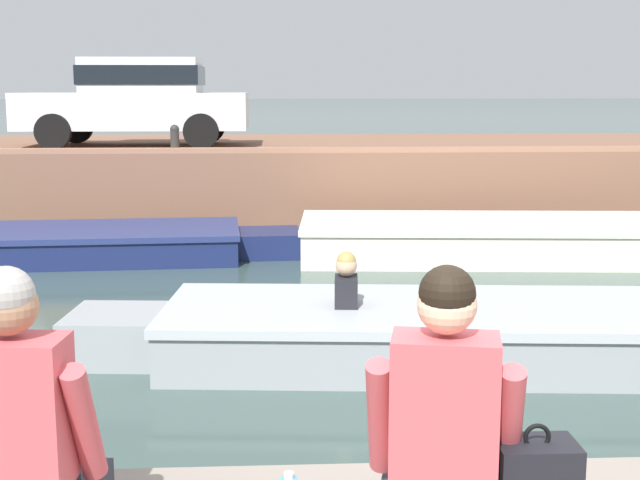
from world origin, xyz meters
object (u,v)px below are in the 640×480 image
car_left_inner_white (138,98)px  boat_moored_west_navy (89,244)px  motorboat_passing (397,333)px  person_seated_right (444,431)px  boat_moored_central_cream (521,239)px  mooring_bollard_mid (175,137)px  person_seated_left (21,433)px

car_left_inner_white → boat_moored_west_navy: bearing=-93.9°
motorboat_passing → person_seated_right: person_seated_right is taller
boat_moored_west_navy → boat_moored_central_cream: 6.15m
mooring_bollard_mid → person_seated_left: size_ratio=0.46×
boat_moored_central_cream → person_seated_right: 9.96m
mooring_bollard_mid → person_seated_left: person_seated_left is taller
person_seated_right → boat_moored_central_cream: bearing=72.7°
mooring_bollard_mid → boat_moored_central_cream: bearing=-22.5°
boat_moored_central_cream → person_seated_left: 10.43m
boat_moored_central_cream → person_seated_left: person_seated_left is taller
car_left_inner_white → person_seated_right: (2.95, -13.27, -0.99)m
person_seated_left → person_seated_right: size_ratio=1.00×
car_left_inner_white → person_seated_right: car_left_inner_white is taller
mooring_bollard_mid → person_seated_left: bearing=-86.6°
car_left_inner_white → person_seated_left: car_left_inner_white is taller
boat_moored_west_navy → motorboat_passing: bearing=-53.4°
motorboat_passing → person_seated_right: size_ratio=5.82×
boat_moored_central_cream → person_seated_right: (-2.95, -9.46, 0.96)m
boat_moored_west_navy → person_seated_left: 9.87m
boat_moored_central_cream → motorboat_passing: size_ratio=1.23×
car_left_inner_white → mooring_bollard_mid: 1.98m
person_seated_left → person_seated_right: bearing=-2.4°
person_seated_left → person_seated_right: same height
motorboat_passing → car_left_inner_white: (-3.47, 8.54, 1.97)m
mooring_bollard_mid → motorboat_passing: bearing=-68.8°
boat_moored_west_navy → boat_moored_central_cream: boat_moored_central_cream is taller
boat_moored_west_navy → person_seated_right: bearing=-71.8°
mooring_bollard_mid → person_seated_right: size_ratio=0.46×
boat_moored_west_navy → car_left_inner_white: 4.08m
motorboat_passing → person_seated_left: bearing=-112.9°
mooring_bollard_mid → person_seated_right: (2.14, -11.57, -0.38)m
boat_moored_west_navy → person_seated_right: size_ratio=5.87×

